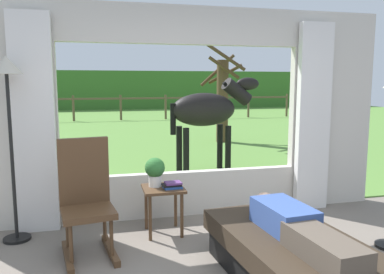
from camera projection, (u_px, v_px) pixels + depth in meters
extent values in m
cube|color=beige|center=(3.00, 117.00, 4.26)|extent=(1.15, 0.12, 2.55)
cube|color=beige|center=(330.00, 111.00, 5.21)|extent=(1.15, 0.12, 2.55)
cube|color=beige|center=(183.00, 193.00, 4.87)|extent=(2.90, 0.12, 0.55)
cube|color=beige|center=(183.00, 25.00, 4.59)|extent=(2.90, 0.12, 0.45)
cube|color=silver|center=(34.00, 124.00, 4.21)|extent=(0.44, 0.10, 2.40)
cube|color=silver|center=(313.00, 118.00, 5.01)|extent=(0.44, 0.10, 2.40)
cube|color=#568438|center=(124.00, 125.00, 15.40)|extent=(36.00, 21.68, 0.02)
cube|color=#396A28|center=(113.00, 90.00, 24.70)|extent=(36.00, 2.00, 2.40)
cube|color=black|center=(291.00, 271.00, 3.18)|extent=(0.96, 1.63, 0.24)
cube|color=#2D2319|center=(292.00, 246.00, 3.16)|extent=(1.04, 1.77, 0.18)
cube|color=#334C8C|center=(284.00, 217.00, 3.27)|extent=(0.39, 0.63, 0.22)
cube|color=#4C4238|center=(324.00, 248.00, 2.70)|extent=(0.34, 0.70, 0.18)
sphere|color=tan|center=(265.00, 203.00, 3.65)|extent=(0.20, 0.20, 0.20)
cube|color=#4C331E|center=(88.00, 212.00, 3.66)|extent=(0.55, 0.55, 0.06)
cube|color=#4C331E|center=(84.00, 172.00, 3.80)|extent=(0.48, 0.13, 0.68)
cube|color=#4C331E|center=(68.00, 257.00, 3.64)|extent=(0.16, 0.68, 0.06)
cube|color=#4C331E|center=(111.00, 250.00, 3.79)|extent=(0.16, 0.68, 0.06)
cylinder|color=#4C331E|center=(71.00, 243.00, 3.45)|extent=(0.04, 0.04, 0.38)
cylinder|color=#4C331E|center=(111.00, 237.00, 3.59)|extent=(0.04, 0.04, 0.38)
cylinder|color=#4C331E|center=(67.00, 229.00, 3.78)|extent=(0.04, 0.04, 0.38)
cylinder|color=#4C331E|center=(105.00, 224.00, 3.92)|extent=(0.04, 0.04, 0.38)
cube|color=#4C331E|center=(163.00, 189.00, 4.23)|extent=(0.44, 0.44, 0.03)
cylinder|color=#4C331E|center=(150.00, 218.00, 4.06)|extent=(0.04, 0.04, 0.49)
cylinder|color=#4C331E|center=(182.00, 215.00, 4.14)|extent=(0.04, 0.04, 0.49)
cylinder|color=#4C331E|center=(146.00, 208.00, 4.39)|extent=(0.04, 0.04, 0.49)
cylinder|color=#4C331E|center=(176.00, 206.00, 4.47)|extent=(0.04, 0.04, 0.49)
cylinder|color=silver|center=(155.00, 181.00, 4.26)|extent=(0.14, 0.14, 0.12)
sphere|color=#2D6B2D|center=(155.00, 168.00, 4.24)|extent=(0.22, 0.22, 0.22)
cube|color=#23478C|center=(172.00, 187.00, 4.20)|extent=(0.21, 0.16, 0.02)
cube|color=black|center=(172.00, 185.00, 4.19)|extent=(0.21, 0.15, 0.02)
cube|color=#59336B|center=(173.00, 183.00, 4.18)|extent=(0.18, 0.15, 0.02)
cylinder|color=black|center=(17.00, 238.00, 4.11)|extent=(0.28, 0.28, 0.03)
cylinder|color=black|center=(12.00, 159.00, 3.99)|extent=(0.04, 0.04, 1.73)
cone|color=beige|center=(6.00, 65.00, 3.86)|extent=(0.32, 0.32, 0.18)
ellipsoid|color=black|center=(204.00, 110.00, 7.02)|extent=(1.32, 0.77, 0.60)
cylinder|color=black|center=(237.00, 92.00, 7.26)|extent=(0.64, 0.36, 0.53)
ellipsoid|color=black|center=(248.00, 84.00, 7.33)|extent=(0.51, 0.28, 0.24)
cube|color=black|center=(233.00, 90.00, 7.22)|extent=(0.44, 0.16, 0.32)
cylinder|color=black|center=(173.00, 119.00, 6.80)|extent=(0.12, 0.12, 0.55)
cylinder|color=black|center=(220.00, 146.00, 7.44)|extent=(0.11, 0.11, 0.85)
cylinder|color=black|center=(228.00, 149.00, 7.15)|extent=(0.11, 0.11, 0.85)
cylinder|color=black|center=(179.00, 149.00, 7.10)|extent=(0.11, 0.11, 0.85)
cylinder|color=black|center=(186.00, 152.00, 6.81)|extent=(0.11, 0.11, 0.85)
cylinder|color=#4C3823|center=(222.00, 101.00, 10.71)|extent=(0.32, 0.32, 2.25)
cylinder|color=#47331E|center=(224.00, 56.00, 10.09)|extent=(1.13, 0.37, 0.80)
cylinder|color=#47331E|center=(218.00, 70.00, 11.02)|extent=(1.02, 0.10, 0.92)
cylinder|color=#47331E|center=(225.00, 74.00, 10.96)|extent=(0.89, 0.56, 0.57)
cylinder|color=#47331E|center=(224.00, 68.00, 10.25)|extent=(0.84, 0.27, 0.61)
cylinder|color=brown|center=(23.00, 109.00, 16.15)|extent=(0.10, 0.10, 1.10)
cylinder|color=brown|center=(73.00, 108.00, 16.62)|extent=(0.10, 0.10, 1.10)
cylinder|color=brown|center=(121.00, 108.00, 17.09)|extent=(0.10, 0.10, 1.10)
cylinder|color=brown|center=(166.00, 107.00, 17.56)|extent=(0.10, 0.10, 1.10)
cylinder|color=brown|center=(208.00, 106.00, 18.03)|extent=(0.10, 0.10, 1.10)
cylinder|color=brown|center=(248.00, 106.00, 18.50)|extent=(0.10, 0.10, 1.10)
cylinder|color=brown|center=(287.00, 105.00, 18.98)|extent=(0.10, 0.10, 1.10)
cube|color=brown|center=(121.00, 99.00, 17.04)|extent=(16.00, 0.06, 0.08)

